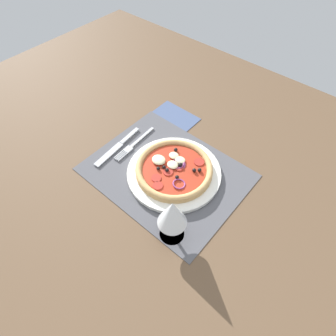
{
  "coord_description": "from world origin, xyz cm",
  "views": [
    {
      "loc": [
        -34.47,
        39.37,
        67.34
      ],
      "look_at": [
        -0.67,
        0.0,
        2.7
      ],
      "focal_mm": 30.27,
      "sensor_mm": 36.0,
      "label": 1
    }
  ],
  "objects_px": {
    "fork": "(133,145)",
    "wine_glass": "(172,214)",
    "napkin": "(171,119)",
    "knife": "(117,147)",
    "pizza": "(174,169)",
    "plate": "(174,172)"
  },
  "relations": [
    {
      "from": "fork",
      "to": "wine_glass",
      "type": "bearing_deg",
      "value": 59.18
    },
    {
      "from": "napkin",
      "to": "knife",
      "type": "bearing_deg",
      "value": 78.61
    },
    {
      "from": "knife",
      "to": "fork",
      "type": "bearing_deg",
      "value": 134.71
    },
    {
      "from": "wine_glass",
      "to": "napkin",
      "type": "height_order",
      "value": "wine_glass"
    },
    {
      "from": "knife",
      "to": "pizza",
      "type": "bearing_deg",
      "value": 94.74
    },
    {
      "from": "pizza",
      "to": "knife",
      "type": "relative_size",
      "value": 1.13
    },
    {
      "from": "knife",
      "to": "wine_glass",
      "type": "bearing_deg",
      "value": 65.46
    },
    {
      "from": "wine_glass",
      "to": "pizza",
      "type": "bearing_deg",
      "value": -51.49
    },
    {
      "from": "plate",
      "to": "wine_glass",
      "type": "bearing_deg",
      "value": 128.34
    },
    {
      "from": "plate",
      "to": "napkin",
      "type": "xyz_separation_m",
      "value": [
        0.16,
        -0.18,
        -0.01
      ]
    },
    {
      "from": "plate",
      "to": "wine_glass",
      "type": "xyz_separation_m",
      "value": [
        -0.12,
        0.15,
        0.09
      ]
    },
    {
      "from": "fork",
      "to": "knife",
      "type": "bearing_deg",
      "value": -43.35
    },
    {
      "from": "plate",
      "to": "fork",
      "type": "height_order",
      "value": "plate"
    },
    {
      "from": "fork",
      "to": "knife",
      "type": "xyz_separation_m",
      "value": [
        0.03,
        0.04,
        0.0
      ]
    },
    {
      "from": "pizza",
      "to": "napkin",
      "type": "distance_m",
      "value": 0.24
    },
    {
      "from": "fork",
      "to": "pizza",
      "type": "bearing_deg",
      "value": 85.86
    },
    {
      "from": "plate",
      "to": "wine_glass",
      "type": "distance_m",
      "value": 0.21
    },
    {
      "from": "plate",
      "to": "pizza",
      "type": "relative_size",
      "value": 1.23
    },
    {
      "from": "napkin",
      "to": "plate",
      "type": "bearing_deg",
      "value": 132.22
    },
    {
      "from": "fork",
      "to": "napkin",
      "type": "bearing_deg",
      "value": 173.34
    },
    {
      "from": "knife",
      "to": "plate",
      "type": "bearing_deg",
      "value": 94.65
    },
    {
      "from": "fork",
      "to": "napkin",
      "type": "distance_m",
      "value": 0.18
    }
  ]
}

